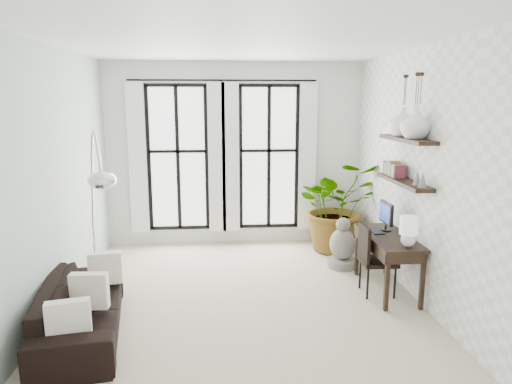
{
  "coord_description": "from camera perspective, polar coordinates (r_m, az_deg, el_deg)",
  "views": [
    {
      "loc": [
        -0.26,
        -5.55,
        2.51
      ],
      "look_at": [
        0.2,
        0.3,
        1.36
      ],
      "focal_mm": 32.0,
      "sensor_mm": 36.0,
      "label": 1
    }
  ],
  "objects": [
    {
      "name": "floor",
      "position": [
        6.1,
        -1.71,
        -13.19
      ],
      "size": [
        5.0,
        5.0,
        0.0
      ],
      "primitive_type": "plane",
      "color": "beige",
      "rests_on": "ground"
    },
    {
      "name": "ceiling",
      "position": [
        5.6,
        -1.91,
        18.19
      ],
      "size": [
        5.0,
        5.0,
        0.0
      ],
      "primitive_type": "plane",
      "color": "white",
      "rests_on": "wall_back"
    },
    {
      "name": "wall_left",
      "position": [
        5.97,
        -23.94,
        1.38
      ],
      "size": [
        0.0,
        5.0,
        5.0
      ],
      "primitive_type": "plane",
      "rotation": [
        1.57,
        0.0,
        1.57
      ],
      "color": "#B4C9C1",
      "rests_on": "floor"
    },
    {
      "name": "wall_right",
      "position": [
        6.16,
        19.61,
        1.97
      ],
      "size": [
        0.0,
        5.0,
        5.0
      ],
      "primitive_type": "plane",
      "rotation": [
        1.57,
        0.0,
        -1.57
      ],
      "color": "white",
      "rests_on": "floor"
    },
    {
      "name": "wall_back",
      "position": [
        8.11,
        -2.65,
        4.66
      ],
      "size": [
        4.5,
        0.0,
        4.5
      ],
      "primitive_type": "plane",
      "rotation": [
        1.57,
        0.0,
        0.0
      ],
      "color": "white",
      "rests_on": "floor"
    },
    {
      "name": "windows",
      "position": [
        8.04,
        -4.06,
        4.3
      ],
      "size": [
        3.26,
        0.13,
        2.65
      ],
      "color": "white",
      "rests_on": "wall_back"
    },
    {
      "name": "wall_shelves",
      "position": [
        6.22,
        17.96,
        3.35
      ],
      "size": [
        0.25,
        1.3,
        0.6
      ],
      "color": "black",
      "rests_on": "wall_right"
    },
    {
      "name": "sofa",
      "position": [
        5.49,
        -20.99,
        -13.46
      ],
      "size": [
        1.11,
        2.13,
        0.59
      ],
      "primitive_type": "imported",
      "rotation": [
        0.0,
        0.0,
        1.73
      ],
      "color": "black",
      "rests_on": "floor"
    },
    {
      "name": "throw_pillows",
      "position": [
        5.38,
        -20.1,
        -11.53
      ],
      "size": [
        0.4,
        1.52,
        0.4
      ],
      "color": "white",
      "rests_on": "sofa"
    },
    {
      "name": "plant",
      "position": [
        7.89,
        10.09,
        -1.71
      ],
      "size": [
        1.55,
        1.39,
        1.56
      ],
      "primitive_type": "imported",
      "rotation": [
        0.0,
        0.0,
        0.13
      ],
      "color": "#2D7228",
      "rests_on": "floor"
    },
    {
      "name": "desk",
      "position": [
        6.29,
        16.33,
        -5.86
      ],
      "size": [
        0.55,
        1.31,
        1.17
      ],
      "color": "black",
      "rests_on": "floor"
    },
    {
      "name": "desk_chair",
      "position": [
        6.25,
        14.28,
        -7.64
      ],
      "size": [
        0.46,
        0.46,
        0.94
      ],
      "rotation": [
        0.0,
        0.0,
        -0.03
      ],
      "color": "black",
      "rests_on": "floor"
    },
    {
      "name": "arc_lamp",
      "position": [
        5.56,
        -19.47,
        2.2
      ],
      "size": [
        0.71,
        1.28,
        2.22
      ],
      "color": "silver",
      "rests_on": "floor"
    },
    {
      "name": "buddha",
      "position": [
        7.19,
        10.74,
        -6.71
      ],
      "size": [
        0.44,
        0.44,
        0.79
      ],
      "color": "gray",
      "rests_on": "floor"
    },
    {
      "name": "vase_a",
      "position": [
        5.91,
        19.34,
        8.13
      ],
      "size": [
        0.37,
        0.37,
        0.38
      ],
      "primitive_type": "imported",
      "color": "white",
      "rests_on": "shelf_upper"
    },
    {
      "name": "vase_b",
      "position": [
        6.28,
        17.87,
        8.36
      ],
      "size": [
        0.37,
        0.37,
        0.38
      ],
      "primitive_type": "imported",
      "color": "white",
      "rests_on": "shelf_upper"
    }
  ]
}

